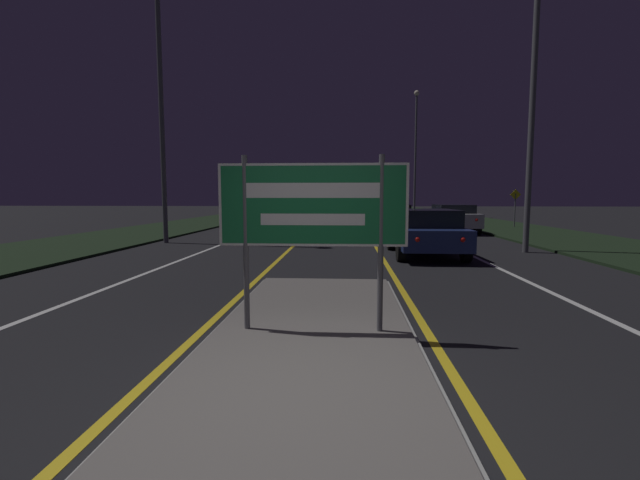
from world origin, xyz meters
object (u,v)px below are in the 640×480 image
car_receding_2 (374,210)px  car_approaching_0 (276,219)px  highway_sign (313,211)px  streetlight_right_far (416,143)px  streetlight_left_near (160,59)px  warning_sign (515,204)px  car_approaching_1 (301,212)px  streetlight_right_near (534,74)px  car_receding_3 (399,206)px  car_receding_0 (425,231)px  car_receding_1 (452,217)px

car_receding_2 → car_approaching_0: car_approaching_0 is taller
car_receding_2 → highway_sign: bearing=-95.1°
streetlight_right_far → car_receding_2: streetlight_right_far is taller
streetlight_left_near → warning_sign: streetlight_left_near is taller
streetlight_left_near → car_approaching_1: size_ratio=2.58×
car_approaching_0 → car_approaching_1: bearing=89.6°
car_receding_2 → streetlight_right_near: bearing=-80.9°
car_receding_3 → warning_sign: bearing=-76.1°
highway_sign → car_receding_0: highway_sign is taller
car_receding_2 → car_receding_3: car_receding_3 is taller
car_receding_1 → car_receding_0: bearing=-108.3°
streetlight_right_near → car_receding_1: bearing=93.5°
car_receding_1 → streetlight_left_near: bearing=-155.3°
car_approaching_1 → streetlight_right_far: bearing=42.5°
car_receding_0 → car_receding_3: car_receding_3 is taller
highway_sign → car_receding_1: bearing=70.9°
streetlight_right_far → car_receding_1: (-0.77, -16.64, -5.67)m
streetlight_left_near → car_receding_1: (12.17, 5.59, -6.07)m
streetlight_right_far → car_receding_2: size_ratio=2.63×
car_receding_1 → car_receding_3: 20.95m
car_receding_3 → car_approaching_1: bearing=-123.2°
streetlight_left_near → streetlight_right_near: streetlight_left_near is taller
streetlight_right_near → car_receding_2: streetlight_right_near is taller
car_receding_0 → streetlight_right_far: bearing=81.8°
highway_sign → car_receding_1: (5.66, 16.37, -0.83)m
streetlight_right_near → streetlight_right_far: 24.35m
car_receding_2 → warning_sign: size_ratio=1.96×
car_receding_2 → car_receding_3: 7.64m
streetlight_left_near → car_approaching_1: streetlight_left_near is taller
car_receding_0 → car_receding_1: 9.12m
streetlight_right_near → car_approaching_0: size_ratio=1.91×
streetlight_right_far → streetlight_right_near: bearing=-90.7°
car_receding_1 → warning_sign: warning_sign is taller
car_receding_1 → warning_sign: bearing=37.4°
streetlight_left_near → streetlight_right_far: 25.73m
streetlight_right_near → car_approaching_0: 11.47m
highway_sign → streetlight_left_near: bearing=121.1°
warning_sign → car_approaching_0: bearing=-156.6°
car_receding_3 → car_approaching_1: car_receding_3 is taller
car_approaching_1 → car_approaching_0: bearing=-90.4°
streetlight_right_far → car_receding_3: bearing=100.9°
warning_sign → car_approaching_1: bearing=158.6°
streetlight_right_far → car_approaching_1: 13.63m
car_approaching_0 → streetlight_right_far: bearing=64.0°
highway_sign → streetlight_right_far: 33.98m
car_approaching_0 → warning_sign: (12.75, 5.51, 0.58)m
streetlight_right_far → car_receding_1: bearing=-92.7°
car_receding_0 → highway_sign: bearing=-109.9°
streetlight_right_near → warning_sign: 12.36m
streetlight_right_near → streetlight_right_far: size_ratio=0.81×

